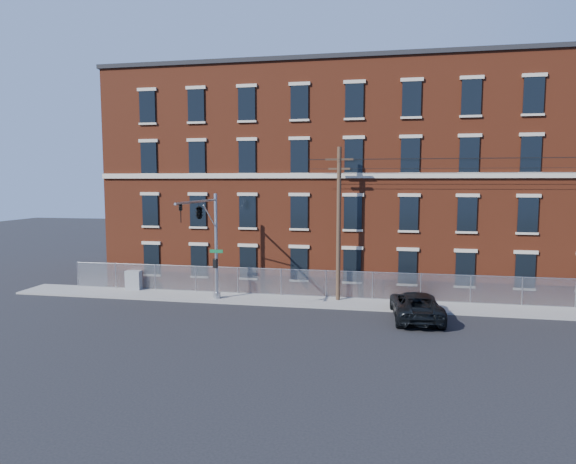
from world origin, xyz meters
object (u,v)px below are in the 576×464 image
(traffic_signal_mast, at_px, (203,223))
(pickup_truck, at_px, (416,305))
(utility_pole_near, at_px, (339,221))
(utility_cabinet, at_px, (134,280))

(traffic_signal_mast, xyz_separation_m, pickup_truck, (12.78, 0.08, -4.59))
(utility_pole_near, relative_size, utility_cabinet, 7.30)
(traffic_signal_mast, distance_m, utility_pole_near, 8.70)
(pickup_truck, bearing_deg, utility_pole_near, -38.79)
(utility_cabinet, bearing_deg, utility_pole_near, -3.54)
(traffic_signal_mast, height_order, utility_cabinet, traffic_signal_mast)
(traffic_signal_mast, bearing_deg, pickup_truck, 0.35)
(utility_pole_near, distance_m, utility_cabinet, 15.51)
(traffic_signal_mast, relative_size, utility_cabinet, 5.11)
(utility_pole_near, height_order, pickup_truck, utility_pole_near)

